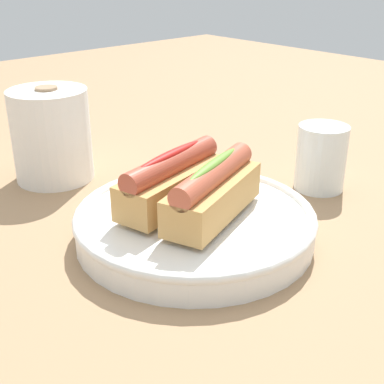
{
  "coord_description": "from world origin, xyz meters",
  "views": [
    {
      "loc": [
        -0.33,
        -0.39,
        0.3
      ],
      "look_at": [
        0.03,
        0.0,
        0.06
      ],
      "focal_mm": 49.37,
      "sensor_mm": 36.0,
      "label": 1
    }
  ],
  "objects_px": {
    "hotdog_back": "(172,180)",
    "hotdog_front": "(213,191)",
    "water_glass": "(321,159)",
    "serving_bowl": "(192,221)",
    "paper_towel_roll": "(50,135)"
  },
  "relations": [
    {
      "from": "serving_bowl",
      "to": "hotdog_back",
      "type": "distance_m",
      "value": 0.05
    },
    {
      "from": "hotdog_front",
      "to": "water_glass",
      "type": "bearing_deg",
      "value": 2.53
    },
    {
      "from": "serving_bowl",
      "to": "hotdog_back",
      "type": "bearing_deg",
      "value": 104.69
    },
    {
      "from": "paper_towel_roll",
      "to": "serving_bowl",
      "type": "bearing_deg",
      "value": -83.32
    },
    {
      "from": "water_glass",
      "to": "paper_towel_roll",
      "type": "xyz_separation_m",
      "value": [
        -0.25,
        0.28,
        0.02
      ]
    },
    {
      "from": "hotdog_back",
      "to": "water_glass",
      "type": "height_order",
      "value": "hotdog_back"
    },
    {
      "from": "hotdog_front",
      "to": "hotdog_back",
      "type": "bearing_deg",
      "value": 104.69
    },
    {
      "from": "serving_bowl",
      "to": "paper_towel_roll",
      "type": "height_order",
      "value": "paper_towel_roll"
    },
    {
      "from": "hotdog_back",
      "to": "hotdog_front",
      "type": "bearing_deg",
      "value": -75.31
    },
    {
      "from": "hotdog_back",
      "to": "water_glass",
      "type": "bearing_deg",
      "value": -10.73
    },
    {
      "from": "hotdog_back",
      "to": "serving_bowl",
      "type": "bearing_deg",
      "value": -75.31
    },
    {
      "from": "hotdog_front",
      "to": "water_glass",
      "type": "distance_m",
      "value": 0.22
    },
    {
      "from": "serving_bowl",
      "to": "hotdog_back",
      "type": "xyz_separation_m",
      "value": [
        -0.01,
        0.03,
        0.04
      ]
    },
    {
      "from": "water_glass",
      "to": "paper_towel_roll",
      "type": "bearing_deg",
      "value": 132.23
    },
    {
      "from": "hotdog_front",
      "to": "paper_towel_roll",
      "type": "distance_m",
      "value": 0.29
    }
  ]
}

